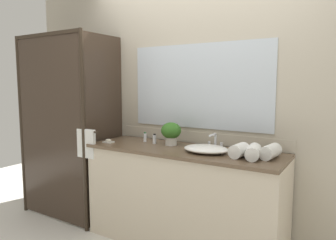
% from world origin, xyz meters
% --- Properties ---
extents(wall_back_with_mirror, '(4.40, 0.06, 2.60)m').
position_xyz_m(wall_back_with_mirror, '(0.00, 0.34, 1.30)').
color(wall_back_with_mirror, '#B2A893').
rests_on(wall_back_with_mirror, ground_plane).
extents(vanity_cabinet, '(1.80, 0.58, 0.90)m').
position_xyz_m(vanity_cabinet, '(0.00, 0.01, 0.45)').
color(vanity_cabinet, beige).
rests_on(vanity_cabinet, ground_plane).
extents(shower_enclosure, '(1.20, 0.59, 2.00)m').
position_xyz_m(shower_enclosure, '(-1.28, -0.19, 1.02)').
color(shower_enclosure, '#2D2319').
rests_on(shower_enclosure, ground_plane).
extents(sink_basin, '(0.39, 0.30, 0.06)m').
position_xyz_m(sink_basin, '(0.24, -0.02, 0.93)').
color(sink_basin, white).
rests_on(sink_basin, vanity_cabinet).
extents(faucet, '(0.17, 0.15, 0.14)m').
position_xyz_m(faucet, '(0.24, 0.16, 0.95)').
color(faucet, silver).
rests_on(faucet, vanity_cabinet).
extents(potted_plant, '(0.19, 0.19, 0.22)m').
position_xyz_m(potted_plant, '(-0.17, 0.09, 1.03)').
color(potted_plant, beige).
rests_on(potted_plant, vanity_cabinet).
extents(soap_dish, '(0.10, 0.07, 0.04)m').
position_xyz_m(soap_dish, '(-0.77, -0.12, 0.91)').
color(soap_dish, silver).
rests_on(soap_dish, vanity_cabinet).
extents(amenity_bottle_body_wash, '(0.03, 0.03, 0.10)m').
position_xyz_m(amenity_bottle_body_wash, '(-0.48, 0.10, 0.95)').
color(amenity_bottle_body_wash, silver).
rests_on(amenity_bottle_body_wash, vanity_cabinet).
extents(amenity_bottle_lotion, '(0.03, 0.03, 0.09)m').
position_xyz_m(amenity_bottle_lotion, '(-0.35, 0.08, 0.94)').
color(amenity_bottle_lotion, silver).
rests_on(amenity_bottle_lotion, vanity_cabinet).
extents(rolled_towel_near_edge, '(0.13, 0.23, 0.11)m').
position_xyz_m(rolled_towel_near_edge, '(0.76, 0.04, 0.95)').
color(rolled_towel_near_edge, white).
rests_on(rolled_towel_near_edge, vanity_cabinet).
extents(rolled_towel_middle, '(0.15, 0.26, 0.11)m').
position_xyz_m(rolled_towel_middle, '(0.65, -0.04, 0.95)').
color(rolled_towel_middle, white).
rests_on(rolled_towel_middle, vanity_cabinet).
extents(rolled_towel_far_edge, '(0.13, 0.19, 0.11)m').
position_xyz_m(rolled_towel_far_edge, '(0.54, -0.05, 0.95)').
color(rolled_towel_far_edge, white).
rests_on(rolled_towel_far_edge, vanity_cabinet).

